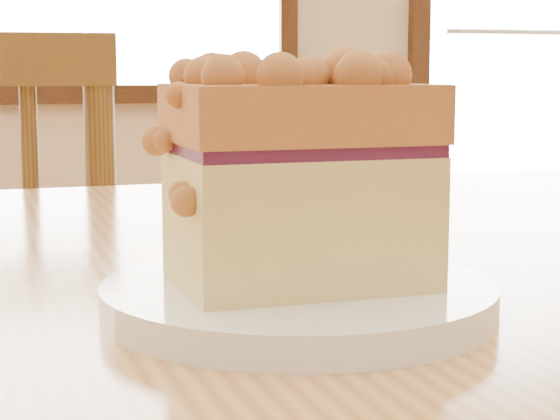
# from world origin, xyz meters

# --- Properties ---
(entry_door) EXTENTS (1.08, 0.06, 2.29)m
(entry_door) POSITION_xyz_m (2.30, 3.98, 1.20)
(entry_door) COLOR white
(entry_door) RESTS_ON ground
(cafe_table_main) EXTENTS (1.20, 0.81, 0.75)m
(cafe_table_main) POSITION_xyz_m (-0.14, 0.31, 0.65)
(cafe_table_main) COLOR tan
(cafe_table_main) RESTS_ON ground
(plate) EXTENTS (0.20, 0.20, 0.02)m
(plate) POSITION_xyz_m (-0.11, 0.15, 0.76)
(plate) COLOR white
(plate) RESTS_ON cafe_table_main
(cake_slice) EXTENTS (0.14, 0.09, 0.12)m
(cake_slice) POSITION_xyz_m (-0.11, 0.15, 0.82)
(cake_slice) COLOR #C9BB71
(cake_slice) RESTS_ON plate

